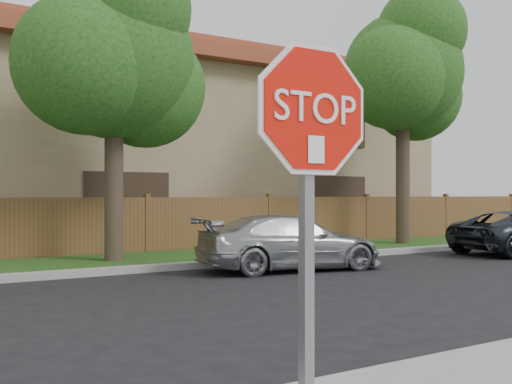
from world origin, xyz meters
TOP-DOWN VIEW (x-y plane):
  - far_curb at (0.00, 8.15)m, footprint 70.00×0.30m
  - grass_strip at (0.00, 9.80)m, footprint 70.00×3.00m
  - tree_mid at (2.52, 9.57)m, footprint 4.80×3.90m
  - tree_right at (12.02, 9.57)m, footprint 4.80×3.90m
  - stop_sign at (-0.09, -1.48)m, footprint 1.01×0.13m
  - sedan_right at (5.55, 6.78)m, footprint 4.41×2.33m

SIDE VIEW (x-z plane):
  - grass_strip at x=0.00m, z-range 0.00..0.12m
  - far_curb at x=0.00m, z-range 0.00..0.15m
  - sedan_right at x=5.55m, z-range 0.00..1.22m
  - stop_sign at x=-0.09m, z-range 0.55..3.11m
  - tree_mid at x=2.52m, z-range 1.20..8.55m
  - tree_right at x=12.02m, z-range 1.47..9.67m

